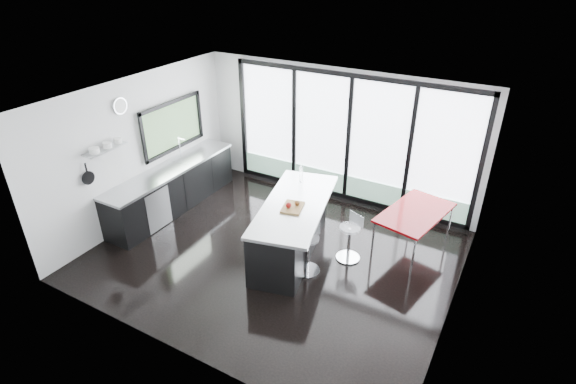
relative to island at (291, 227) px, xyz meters
The scene contains 11 objects.
floor 0.59m from the island, 126.93° to the right, with size 6.00×5.00×0.00m, color black.
ceiling 2.32m from the island, 126.93° to the right, with size 6.00×5.00×0.00m, color white.
wall_back 2.35m from the island, 87.71° to the left, with size 6.00×0.09×2.80m.
wall_front 2.89m from the island, 93.81° to the right, with size 6.00×0.00×2.80m, color silver.
wall_left 3.33m from the island, behind, with size 0.26×5.00×2.80m.
wall_right 2.97m from the island, ahead, with size 0.00×5.00×2.80m, color silver.
counter_cabinets 2.86m from the island, behind, with size 0.69×3.24×1.36m.
island is the anchor object (origin of this frame).
bar_stool_near 0.67m from the island, 35.64° to the right, with size 0.44×0.44×0.70m, color silver.
bar_stool_far 1.05m from the island, 16.23° to the left, with size 0.42×0.42×0.66m, color silver.
red_table 2.16m from the island, 30.01° to the left, with size 0.85×1.50×0.80m, color #6F0307.
Camera 1 is at (3.38, -5.54, 4.80)m, focal length 28.00 mm.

